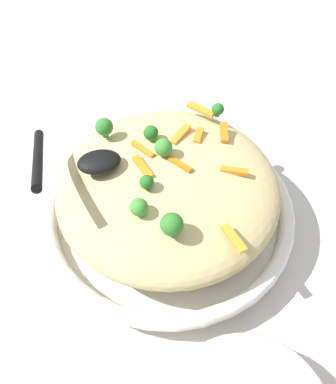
% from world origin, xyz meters
% --- Properties ---
extents(ground_plane, '(2.40, 2.40, 0.00)m').
position_xyz_m(ground_plane, '(0.00, 0.00, 0.00)').
color(ground_plane, beige).
extents(serving_bowl, '(0.36, 0.36, 0.05)m').
position_xyz_m(serving_bowl, '(0.00, 0.00, 0.03)').
color(serving_bowl, white).
rests_on(serving_bowl, ground_plane).
extents(pasta_mound, '(0.30, 0.30, 0.09)m').
position_xyz_m(pasta_mound, '(0.00, 0.00, 0.08)').
color(pasta_mound, '#D1BA7A').
rests_on(pasta_mound, serving_bowl).
extents(carrot_piece_0, '(0.03, 0.03, 0.01)m').
position_xyz_m(carrot_piece_0, '(-0.02, -0.00, 0.13)').
color(carrot_piece_0, orange).
rests_on(carrot_piece_0, pasta_mound).
extents(carrot_piece_1, '(0.03, 0.04, 0.01)m').
position_xyz_m(carrot_piece_1, '(0.02, -0.04, 0.13)').
color(carrot_piece_1, orange).
rests_on(carrot_piece_1, pasta_mound).
extents(carrot_piece_2, '(0.02, 0.04, 0.01)m').
position_xyz_m(carrot_piece_2, '(0.03, -0.01, 0.13)').
color(carrot_piece_2, orange).
rests_on(carrot_piece_2, pasta_mound).
extents(carrot_piece_3, '(0.04, 0.04, 0.01)m').
position_xyz_m(carrot_piece_3, '(-0.08, -0.10, 0.12)').
color(carrot_piece_3, orange).
rests_on(carrot_piece_3, pasta_mound).
extents(carrot_piece_4, '(0.02, 0.03, 0.01)m').
position_xyz_m(carrot_piece_4, '(-0.06, -0.05, 0.12)').
color(carrot_piece_4, orange).
rests_on(carrot_piece_4, pasta_mound).
extents(carrot_piece_5, '(0.04, 0.04, 0.01)m').
position_xyz_m(carrot_piece_5, '(-0.03, -0.06, 0.12)').
color(carrot_piece_5, orange).
rests_on(carrot_piece_5, pasta_mound).
extents(carrot_piece_6, '(0.02, 0.04, 0.01)m').
position_xyz_m(carrot_piece_6, '(-0.09, -0.05, 0.12)').
color(carrot_piece_6, orange).
rests_on(carrot_piece_6, pasta_mound).
extents(carrot_piece_7, '(0.04, 0.02, 0.01)m').
position_xyz_m(carrot_piece_7, '(-0.08, 0.02, 0.12)').
color(carrot_piece_7, orange).
rests_on(carrot_piece_7, pasta_mound).
extents(carrot_piece_8, '(0.02, 0.04, 0.01)m').
position_xyz_m(carrot_piece_8, '(-0.05, 0.12, 0.12)').
color(carrot_piece_8, orange).
rests_on(carrot_piece_8, pasta_mound).
extents(broccoli_floret_0, '(0.02, 0.02, 0.02)m').
position_xyz_m(broccoli_floret_0, '(0.05, 0.06, 0.13)').
color(broccoli_floret_0, '#377928').
rests_on(broccoli_floret_0, pasta_mound).
extents(broccoli_floret_1, '(0.03, 0.03, 0.03)m').
position_xyz_m(broccoli_floret_1, '(0.02, 0.09, 0.14)').
color(broccoli_floret_1, '#296820').
rests_on(broccoli_floret_1, pasta_mound).
extents(broccoli_floret_2, '(0.02, 0.02, 0.03)m').
position_xyz_m(broccoli_floret_2, '(-0.00, -0.02, 0.14)').
color(broccoli_floret_2, '#377928').
rests_on(broccoli_floret_2, pasta_mound).
extents(broccoli_floret_3, '(0.02, 0.02, 0.03)m').
position_xyz_m(broccoli_floret_3, '(0.07, -0.08, 0.13)').
color(broccoli_floret_3, '#296820').
rests_on(broccoli_floret_3, pasta_mound).
extents(broccoli_floret_4, '(0.02, 0.02, 0.02)m').
position_xyz_m(broccoli_floret_4, '(-0.10, -0.09, 0.13)').
color(broccoli_floret_4, '#205B1C').
rests_on(broccoli_floret_4, pasta_mound).
extents(broccoli_floret_5, '(0.02, 0.02, 0.02)m').
position_xyz_m(broccoli_floret_5, '(0.03, 0.03, 0.14)').
color(broccoli_floret_5, '#205B1C').
rests_on(broccoli_floret_5, pasta_mound).
extents(broccoli_floret_6, '(0.02, 0.02, 0.02)m').
position_xyz_m(broccoli_floret_6, '(0.01, -0.06, 0.13)').
color(broccoli_floret_6, '#205B1C').
rests_on(broccoli_floret_6, pasta_mound).
extents(serving_spoon, '(0.10, 0.15, 0.07)m').
position_xyz_m(serving_spoon, '(0.11, -0.02, 0.14)').
color(serving_spoon, black).
rests_on(serving_spoon, pasta_mound).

